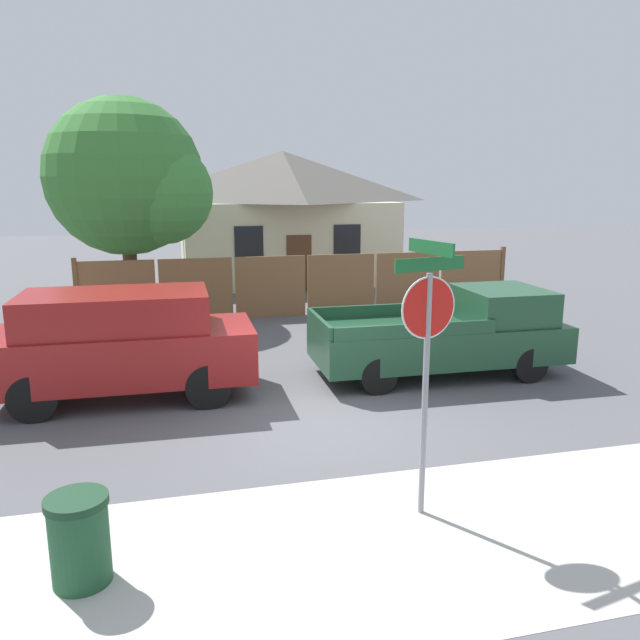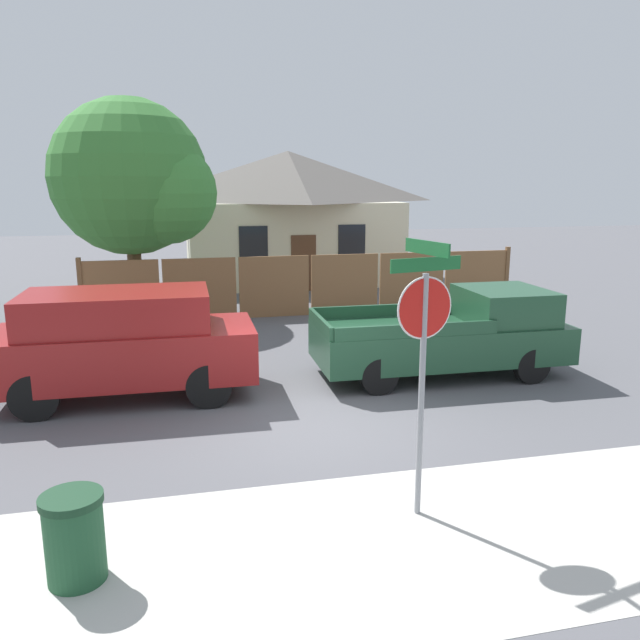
% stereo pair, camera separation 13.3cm
% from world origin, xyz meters
% --- Properties ---
extents(ground_plane, '(80.00, 80.00, 0.00)m').
position_xyz_m(ground_plane, '(0.00, 0.00, 0.00)').
color(ground_plane, '#56565B').
extents(sidewalk_strip, '(36.00, 3.20, 0.01)m').
position_xyz_m(sidewalk_strip, '(0.00, -3.60, 0.00)').
color(sidewalk_strip, beige).
rests_on(sidewalk_strip, ground).
extents(wooden_fence, '(12.76, 0.12, 1.86)m').
position_xyz_m(wooden_fence, '(1.64, 8.26, 0.88)').
color(wooden_fence, brown).
rests_on(wooden_fence, ground).
extents(house, '(8.53, 6.33, 5.02)m').
position_xyz_m(house, '(2.29, 15.31, 2.60)').
color(house, beige).
rests_on(house, ground).
extents(oak_tree, '(4.59, 4.38, 6.16)m').
position_xyz_m(oak_tree, '(-3.10, 9.30, 3.86)').
color(oak_tree, brown).
rests_on(oak_tree, ground).
extents(red_suv, '(4.56, 1.96, 1.95)m').
position_xyz_m(red_suv, '(-3.12, 1.94, 1.05)').
color(red_suv, maroon).
rests_on(red_suv, ground).
extents(orange_pickup, '(5.02, 2.06, 1.72)m').
position_xyz_m(orange_pickup, '(3.19, 1.94, 0.82)').
color(orange_pickup, '#1E472D').
rests_on(orange_pickup, ground).
extents(stop_sign, '(0.88, 0.79, 3.21)m').
position_xyz_m(stop_sign, '(0.48, -3.06, 2.17)').
color(stop_sign, gray).
rests_on(stop_sign, ground).
extents(trash_bin, '(0.60, 0.60, 0.90)m').
position_xyz_m(trash_bin, '(-3.24, -3.49, 0.46)').
color(trash_bin, '#1E4C2D').
rests_on(trash_bin, ground).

